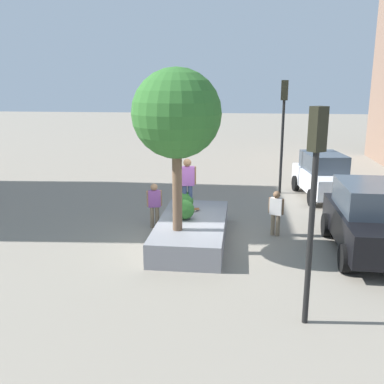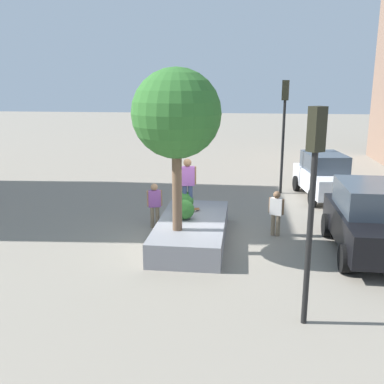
{
  "view_description": "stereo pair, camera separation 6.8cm",
  "coord_description": "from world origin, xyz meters",
  "views": [
    {
      "loc": [
        13.23,
        1.64,
        4.9
      ],
      "look_at": [
        0.17,
        0.15,
        1.61
      ],
      "focal_mm": 41.02,
      "sensor_mm": 36.0,
      "label": 1
    },
    {
      "loc": [
        13.22,
        1.71,
        4.9
      ],
      "look_at": [
        0.17,
        0.15,
        1.61
      ],
      "focal_mm": 41.02,
      "sensor_mm": 36.0,
      "label": 2
    }
  ],
  "objects": [
    {
      "name": "planter_ledge",
      "position": [
        0.17,
        0.15,
        0.36
      ],
      "size": [
        4.71,
        2.08,
        0.71
      ],
      "primitive_type": "cube",
      "color": "gray",
      "rests_on": "ground"
    },
    {
      "name": "police_car",
      "position": [
        -5.92,
        5.2,
        0.98
      ],
      "size": [
        4.34,
        2.38,
        1.93
      ],
      "color": "white",
      "rests_on": "ground"
    },
    {
      "name": "plaza_tree",
      "position": [
        1.17,
        -0.17,
        4.05
      ],
      "size": [
        2.49,
        2.49,
        4.61
      ],
      "color": "brown",
      "rests_on": "planter_ledge"
    },
    {
      "name": "boxwood_shrub",
      "position": [
        -0.86,
        -0.25,
        1.04
      ],
      "size": [
        0.66,
        0.66,
        0.66
      ],
      "primitive_type": "sphere",
      "color": "#2D6628",
      "rests_on": "planter_ledge"
    },
    {
      "name": "hedge_clump",
      "position": [
        0.12,
        -0.09,
        1.02
      ],
      "size": [
        0.62,
        0.62,
        0.62
      ],
      "primitive_type": "sphere",
      "color": "#2D6628",
      "rests_on": "planter_ledge"
    },
    {
      "name": "skateboard",
      "position": [
        -0.78,
        -0.12,
        0.77
      ],
      "size": [
        0.4,
        0.83,
        0.07
      ],
      "color": "brown",
      "rests_on": "planter_ledge"
    },
    {
      "name": "passerby_with_bag",
      "position": [
        -0.68,
        2.8,
        0.87
      ],
      "size": [
        0.31,
        0.48,
        1.51
      ],
      "color": "#847056",
      "rests_on": "ground"
    },
    {
      "name": "sedan_parked",
      "position": [
        0.54,
        5.37,
        1.05
      ],
      "size": [
        4.45,
        2.11,
        2.06
      ],
      "color": "black",
      "rests_on": "ground"
    },
    {
      "name": "bystander_watching",
      "position": [
        -1.04,
        -1.29,
        0.9
      ],
      "size": [
        0.28,
        0.51,
        1.56
      ],
      "color": "#847056",
      "rests_on": "ground"
    },
    {
      "name": "ground_plane",
      "position": [
        0.0,
        0.0,
        0.0
      ],
      "size": [
        120.0,
        120.0,
        0.0
      ],
      "primitive_type": "plane",
      "color": "gray"
    },
    {
      "name": "skateboarder",
      "position": [
        -0.78,
        -0.12,
        1.77
      ],
      "size": [
        0.28,
        0.57,
        1.71
      ],
      "color": "navy",
      "rests_on": "skateboard"
    },
    {
      "name": "traffic_light_corner",
      "position": [
        4.72,
        3.05,
        3.05
      ],
      "size": [
        0.37,
        0.37,
        4.47
      ],
      "color": "black",
      "rests_on": "ground"
    },
    {
      "name": "traffic_light_median",
      "position": [
        -6.5,
        3.41,
        3.38
      ],
      "size": [
        0.36,
        0.32,
        5.0
      ],
      "color": "black",
      "rests_on": "ground"
    }
  ]
}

